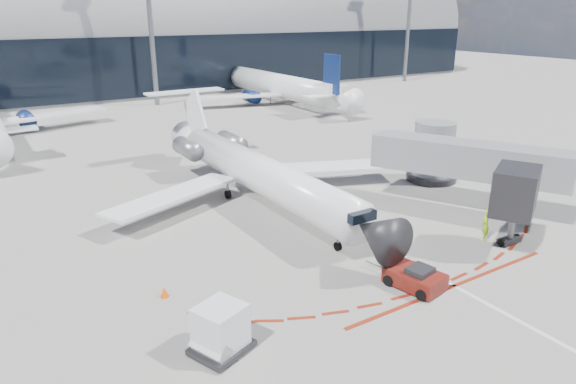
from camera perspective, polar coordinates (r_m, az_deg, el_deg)
ground at (r=35.07m, az=3.61°, el=-2.46°), size 260.00×260.00×0.00m
apron_centerline at (r=36.59m, az=1.77°, el=-1.47°), size 0.25×40.00×0.01m
apron_stop_bar at (r=27.55m, az=17.96°, el=-9.90°), size 14.00×0.25×0.01m
terminal_building at (r=93.32m, az=-21.27°, el=15.42°), size 150.00×24.15×24.00m
jet_bridge at (r=38.53m, az=18.31°, el=3.32°), size 10.03×15.20×4.90m
light_mast_centre at (r=78.09m, az=-15.11°, el=18.43°), size 0.70×0.70×25.00m
light_mast_east at (r=105.00m, az=13.31°, el=18.68°), size 0.70×0.70×25.00m
regional_jet at (r=36.99m, az=-3.91°, el=2.50°), size 22.40×27.62×6.92m
pushback_tug at (r=26.70m, az=13.92°, el=-9.23°), size 2.34×4.54×1.16m
ramp_worker at (r=33.06m, az=21.09°, el=-3.39°), size 0.84×0.81×1.94m
uld_container at (r=21.41m, az=-7.48°, el=-14.95°), size 2.76×2.57×2.10m
safety_cone_left at (r=25.90m, az=-13.57°, el=-10.75°), size 0.40×0.40×0.56m
bg_airliner_2 at (r=78.41m, az=-1.06°, el=13.52°), size 30.59×32.39×9.90m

